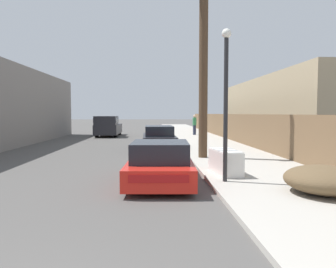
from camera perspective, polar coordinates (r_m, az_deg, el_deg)
The scene contains 11 objects.
sidewalk_curb at distance 25.75m, azimuth 5.53°, elevation -0.77°, with size 4.20×63.00×0.12m, color #ADA89E.
discarded_fridge at distance 10.48m, azimuth 9.95°, elevation -4.78°, with size 0.80×1.67×0.78m.
parked_sports_car_red at distance 9.52m, azimuth -1.34°, elevation -5.21°, with size 1.99×4.15×1.22m.
car_parked_mid at distance 18.27m, azimuth -1.60°, elevation -0.76°, with size 1.84×4.69×1.33m.
pickup_truck at distance 29.10m, azimuth -10.42°, elevation 1.34°, with size 1.91×5.22×1.79m.
utility_pole at distance 14.31m, azimuth 6.18°, elevation 12.02°, with size 1.80×0.38×7.85m.
street_lamp at distance 9.20m, azimuth 10.05°, elevation 7.11°, with size 0.26×0.26×4.20m.
brush_pile at distance 8.65m, azimuth 25.44°, elevation -7.18°, with size 1.80×1.94×0.66m.
wooden_fence at distance 22.58m, azimuth 11.75°, elevation 1.07°, with size 0.08×42.09×1.85m, color brown.
building_right_house at distance 25.59m, azimuth 21.41°, elevation 3.94°, with size 6.00×17.72×4.55m, color tan.
pedestrian at distance 29.16m, azimuth 4.64°, elevation 1.67°, with size 0.34×0.34×1.78m.
Camera 1 is at (1.62, -1.91, 2.02)m, focal length 35.00 mm.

